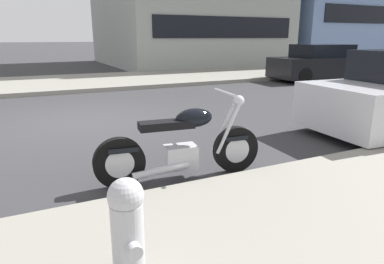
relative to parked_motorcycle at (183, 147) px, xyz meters
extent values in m
plane|color=#333335|center=(-0.67, 3.74, -0.43)|extent=(260.00, 260.00, 0.00)
cube|color=gray|center=(11.33, 10.29, -0.36)|extent=(120.00, 5.00, 0.14)
cube|color=silver|center=(-0.67, 0.28, -0.42)|extent=(0.12, 2.20, 0.01)
cylinder|color=black|center=(0.75, -0.08, -0.11)|extent=(0.63, 0.18, 0.63)
cylinder|color=silver|center=(0.75, -0.08, -0.11)|extent=(0.36, 0.16, 0.34)
cylinder|color=black|center=(-0.79, 0.09, -0.11)|extent=(0.63, 0.18, 0.63)
cylinder|color=silver|center=(-0.79, 0.09, -0.11)|extent=(0.36, 0.16, 0.34)
cube|color=silver|center=(-0.02, 0.01, -0.13)|extent=(0.43, 0.30, 0.30)
cube|color=black|center=(-0.20, 0.03, 0.31)|extent=(0.70, 0.29, 0.10)
ellipsoid|color=black|center=(0.16, -0.01, 0.37)|extent=(0.50, 0.29, 0.24)
cube|color=black|center=(-0.75, 0.09, 0.06)|extent=(0.38, 0.22, 0.06)
cube|color=black|center=(0.73, -0.08, 0.06)|extent=(0.34, 0.19, 0.06)
cylinder|color=silver|center=(0.61, 0.01, 0.20)|extent=(0.34, 0.08, 0.65)
cylinder|color=silver|center=(0.59, -0.13, 0.20)|extent=(0.34, 0.08, 0.65)
cylinder|color=silver|center=(0.57, -0.06, 0.67)|extent=(0.10, 0.62, 0.04)
sphere|color=silver|center=(0.77, -0.08, 0.55)|extent=(0.15, 0.15, 0.15)
cylinder|color=silver|center=(-0.34, -0.10, -0.22)|extent=(0.71, 0.17, 0.16)
cylinder|color=black|center=(3.57, 1.13, -0.12)|extent=(0.63, 0.26, 0.62)
cube|color=black|center=(9.41, 7.07, 0.14)|extent=(4.16, 2.03, 0.81)
cube|color=black|center=(9.52, 7.06, 0.80)|extent=(2.28, 1.75, 0.51)
cylinder|color=black|center=(8.03, 6.39, -0.12)|extent=(0.63, 0.27, 0.62)
cylinder|color=black|center=(8.14, 7.95, -0.12)|extent=(0.63, 0.27, 0.62)
cylinder|color=black|center=(10.69, 6.19, -0.12)|extent=(0.63, 0.27, 0.62)
cylinder|color=black|center=(10.80, 7.75, -0.12)|extent=(0.63, 0.27, 0.62)
cylinder|color=#B7B7BC|center=(-1.20, -1.77, 0.01)|extent=(0.22, 0.22, 0.58)
sphere|color=#B7B7BC|center=(-1.20, -1.77, 0.36)|extent=(0.24, 0.24, 0.24)
cylinder|color=#B7B7BC|center=(-1.20, -1.63, 0.03)|extent=(0.10, 0.08, 0.10)
cylinder|color=#B7B7BC|center=(-1.20, -1.91, 0.03)|extent=(0.10, 0.08, 0.10)
cube|color=black|center=(8.24, 12.56, 1.84)|extent=(8.34, 0.06, 1.10)
cube|color=black|center=(19.80, 12.56, 2.76)|extent=(9.31, 0.06, 1.10)
camera|label=1|loc=(-1.69, -3.79, 1.35)|focal=32.20mm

